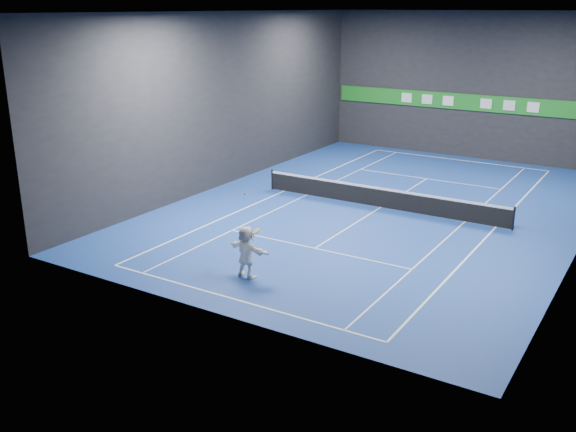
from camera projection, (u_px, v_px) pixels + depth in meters
The scene contains 19 objects.
ground at pixel (380, 208), 30.84m from camera, with size 26.00×26.00×0.00m, color navy.
ceiling at pixel (389, 12), 28.04m from camera, with size 26.00×26.00×0.00m, color black.
wall_back at pixel (469, 86), 39.94m from camera, with size 18.00×0.10×9.00m, color black.
wall_front at pixel (207, 174), 18.93m from camera, with size 18.00×0.10×9.00m, color black.
wall_left at pixel (227, 100), 33.94m from camera, with size 0.10×26.00×9.00m, color black.
baseline_near at pixel (233, 299), 21.23m from camera, with size 10.98×0.08×0.01m, color white.
baseline_far at pixel (457, 160), 40.45m from camera, with size 10.98×0.08×0.01m, color white.
sideline_doubles_left at pixel (284, 191), 33.58m from camera, with size 0.08×23.78×0.01m, color white.
sideline_doubles_right at pixel (496, 227), 28.10m from camera, with size 0.08×23.78×0.01m, color white.
sideline_singles_left at pixel (306, 195), 32.89m from camera, with size 0.06×23.78×0.01m, color white.
sideline_singles_right at pixel (464, 222), 28.79m from camera, with size 0.06×23.78×0.01m, color white.
service_line_near at pixel (315, 248), 25.67m from camera, with size 8.23×0.06×0.01m, color white.
service_line_far at pixel (427, 179), 36.01m from camera, with size 8.23×0.06×0.01m, color white.
center_service_line at pixel (380, 208), 30.84m from camera, with size 0.06×12.80×0.01m, color white.
player at pixel (246, 252), 22.70m from camera, with size 1.77×0.56×1.91m, color white.
tennis_ball at pixel (245, 194), 22.15m from camera, with size 0.07×0.07×0.07m, color #ADD223.
tennis_net at pixel (381, 197), 30.67m from camera, with size 12.50×0.10×1.07m.
sponsor_banner at pixel (467, 102), 40.20m from camera, with size 17.64×0.11×1.00m.
tennis_racket at pixel (255, 233), 22.33m from camera, with size 0.44×0.38×0.56m.
Camera 1 is at (11.70, -27.37, 9.23)m, focal length 40.00 mm.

